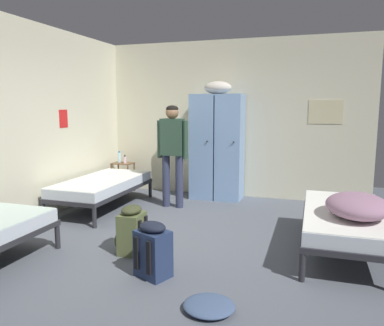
{
  "coord_description": "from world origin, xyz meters",
  "views": [
    {
      "loc": [
        1.42,
        -4.11,
        1.65
      ],
      "look_at": [
        0.0,
        0.26,
        0.95
      ],
      "focal_mm": 35.17,
      "sensor_mm": 36.0,
      "label": 1
    }
  ],
  "objects_px": {
    "bed_left_rear": "(103,185)",
    "lotion_bottle": "(125,160)",
    "backpack_olive": "(131,230)",
    "bed_right": "(344,219)",
    "shelf_unit": "(123,174)",
    "clothes_pile_denim": "(209,306)",
    "locker_bank": "(217,145)",
    "bedding_heap": "(357,206)",
    "person_traveler": "(172,146)",
    "water_bottle": "(119,157)",
    "backpack_navy": "(154,251)"
  },
  "relations": [
    {
      "from": "bed_right",
      "to": "lotion_bottle",
      "type": "xyz_separation_m",
      "value": [
        -3.76,
        1.88,
        0.26
      ]
    },
    {
      "from": "bed_left_rear",
      "to": "person_traveler",
      "type": "relative_size",
      "value": 1.15
    },
    {
      "from": "locker_bank",
      "to": "person_traveler",
      "type": "distance_m",
      "value": 0.97
    },
    {
      "from": "locker_bank",
      "to": "person_traveler",
      "type": "relative_size",
      "value": 1.25
    },
    {
      "from": "shelf_unit",
      "to": "backpack_olive",
      "type": "height_order",
      "value": "shelf_unit"
    },
    {
      "from": "bed_left_rear",
      "to": "clothes_pile_denim",
      "type": "xyz_separation_m",
      "value": [
        2.46,
        -2.46,
        -0.34
      ]
    },
    {
      "from": "locker_bank",
      "to": "person_traveler",
      "type": "bearing_deg",
      "value": -123.98
    },
    {
      "from": "water_bottle",
      "to": "person_traveler",
      "type": "bearing_deg",
      "value": -28.21
    },
    {
      "from": "shelf_unit",
      "to": "clothes_pile_denim",
      "type": "height_order",
      "value": "shelf_unit"
    },
    {
      "from": "bed_left_rear",
      "to": "person_traveler",
      "type": "bearing_deg",
      "value": 22.46
    },
    {
      "from": "bed_left_rear",
      "to": "lotion_bottle",
      "type": "bearing_deg",
      "value": 99.2
    },
    {
      "from": "shelf_unit",
      "to": "bed_right",
      "type": "bearing_deg",
      "value": -26.63
    },
    {
      "from": "locker_bank",
      "to": "bedding_heap",
      "type": "height_order",
      "value": "locker_bank"
    },
    {
      "from": "person_traveler",
      "to": "clothes_pile_denim",
      "type": "bearing_deg",
      "value": -63.92
    },
    {
      "from": "water_bottle",
      "to": "bed_right",
      "type": "bearing_deg",
      "value": -26.39
    },
    {
      "from": "backpack_olive",
      "to": "locker_bank",
      "type": "bearing_deg",
      "value": 84.05
    },
    {
      "from": "bed_left_rear",
      "to": "bedding_heap",
      "type": "height_order",
      "value": "bedding_heap"
    },
    {
      "from": "bedding_heap",
      "to": "backpack_olive",
      "type": "xyz_separation_m",
      "value": [
        -2.38,
        -0.52,
        -0.35
      ]
    },
    {
      "from": "locker_bank",
      "to": "bed_left_rear",
      "type": "relative_size",
      "value": 1.09
    },
    {
      "from": "backpack_navy",
      "to": "backpack_olive",
      "type": "bearing_deg",
      "value": 135.9
    },
    {
      "from": "bed_left_rear",
      "to": "backpack_navy",
      "type": "bearing_deg",
      "value": -48.53
    },
    {
      "from": "shelf_unit",
      "to": "water_bottle",
      "type": "bearing_deg",
      "value": 165.96
    },
    {
      "from": "bed_left_rear",
      "to": "bed_right",
      "type": "distance_m",
      "value": 3.66
    },
    {
      "from": "clothes_pile_denim",
      "to": "person_traveler",
      "type": "bearing_deg",
      "value": 116.08
    },
    {
      "from": "water_bottle",
      "to": "backpack_navy",
      "type": "height_order",
      "value": "water_bottle"
    },
    {
      "from": "water_bottle",
      "to": "backpack_navy",
      "type": "distance_m",
      "value": 3.85
    },
    {
      "from": "bed_right",
      "to": "locker_bank",
      "type": "bearing_deg",
      "value": 134.76
    },
    {
      "from": "backpack_navy",
      "to": "clothes_pile_denim",
      "type": "xyz_separation_m",
      "value": [
        0.68,
        -0.44,
        -0.22
      ]
    },
    {
      "from": "shelf_unit",
      "to": "backpack_navy",
      "type": "distance_m",
      "value": 3.76
    },
    {
      "from": "bed_right",
      "to": "lotion_bottle",
      "type": "relative_size",
      "value": 12.16
    },
    {
      "from": "bed_right",
      "to": "clothes_pile_denim",
      "type": "relative_size",
      "value": 4.42
    },
    {
      "from": "person_traveler",
      "to": "lotion_bottle",
      "type": "height_order",
      "value": "person_traveler"
    },
    {
      "from": "person_traveler",
      "to": "bed_left_rear",
      "type": "bearing_deg",
      "value": -157.54
    },
    {
      "from": "bed_right",
      "to": "bedding_heap",
      "type": "bearing_deg",
      "value": -68.77
    },
    {
      "from": "person_traveler",
      "to": "shelf_unit",
      "type": "bearing_deg",
      "value": 151.01
    },
    {
      "from": "locker_bank",
      "to": "backpack_olive",
      "type": "height_order",
      "value": "locker_bank"
    },
    {
      "from": "locker_bank",
      "to": "bedding_heap",
      "type": "xyz_separation_m",
      "value": [
        2.09,
        -2.27,
        -0.36
      ]
    },
    {
      "from": "locker_bank",
      "to": "shelf_unit",
      "type": "distance_m",
      "value": 1.95
    },
    {
      "from": "backpack_olive",
      "to": "bed_right",
      "type": "bearing_deg",
      "value": 18.83
    },
    {
      "from": "shelf_unit",
      "to": "person_traveler",
      "type": "bearing_deg",
      "value": -28.99
    },
    {
      "from": "bed_left_rear",
      "to": "clothes_pile_denim",
      "type": "bearing_deg",
      "value": -44.96
    },
    {
      "from": "bed_right",
      "to": "backpack_olive",
      "type": "relative_size",
      "value": 3.45
    },
    {
      "from": "shelf_unit",
      "to": "backpack_olive",
      "type": "relative_size",
      "value": 1.04
    },
    {
      "from": "clothes_pile_denim",
      "to": "locker_bank",
      "type": "bearing_deg",
      "value": 103.28
    },
    {
      "from": "bed_left_rear",
      "to": "backpack_olive",
      "type": "distance_m",
      "value": 2.03
    },
    {
      "from": "shelf_unit",
      "to": "backpack_olive",
      "type": "bearing_deg",
      "value": -60.15
    },
    {
      "from": "bed_left_rear",
      "to": "backpack_navy",
      "type": "xyz_separation_m",
      "value": [
        1.78,
        -2.02,
        -0.12
      ]
    },
    {
      "from": "clothes_pile_denim",
      "to": "bed_left_rear",
      "type": "bearing_deg",
      "value": 135.04
    },
    {
      "from": "locker_bank",
      "to": "clothes_pile_denim",
      "type": "height_order",
      "value": "locker_bank"
    },
    {
      "from": "lotion_bottle",
      "to": "clothes_pile_denim",
      "type": "height_order",
      "value": "lotion_bottle"
    }
  ]
}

